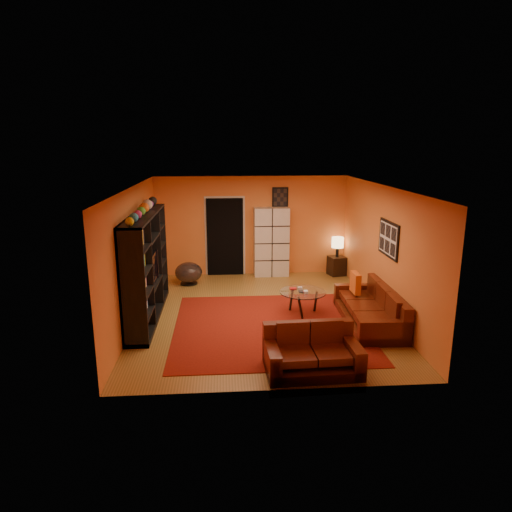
{
  "coord_description": "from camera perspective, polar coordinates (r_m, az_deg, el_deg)",
  "views": [
    {
      "loc": [
        -0.75,
        -8.81,
        3.42
      ],
      "look_at": [
        -0.09,
        0.1,
        1.2
      ],
      "focal_mm": 32.0,
      "sensor_mm": 36.0,
      "label": 1
    }
  ],
  "objects": [
    {
      "name": "storage_cabinet",
      "position": [
        11.95,
        1.93,
        1.77
      ],
      "size": [
        0.91,
        0.41,
        1.81
      ],
      "primitive_type": "cube",
      "rotation": [
        0.0,
        0.0,
        0.01
      ],
      "color": "silver",
      "rests_on": "floor"
    },
    {
      "name": "bowl_chair",
      "position": [
        11.44,
        -8.42,
        -2.07
      ],
      "size": [
        0.67,
        0.67,
        0.55
      ],
      "color": "black",
      "rests_on": "floor"
    },
    {
      "name": "side_table",
      "position": [
        12.31,
        10.05,
        -1.21
      ],
      "size": [
        0.49,
        0.49,
        0.5
      ],
      "primitive_type": "cube",
      "rotation": [
        0.0,
        0.0,
        0.25
      ],
      "color": "black",
      "rests_on": "floor"
    },
    {
      "name": "rug",
      "position": [
        8.84,
        1.65,
        -8.79
      ],
      "size": [
        3.6,
        3.6,
        0.01
      ],
      "primitive_type": "cube",
      "color": "#63120B",
      "rests_on": "floor"
    },
    {
      "name": "wall_right",
      "position": [
        9.63,
        15.63,
        0.69
      ],
      "size": [
        0.0,
        6.0,
        6.0
      ],
      "primitive_type": "plane",
      "rotation": [
        1.57,
        0.0,
        -1.57
      ],
      "color": "orange",
      "rests_on": "floor"
    },
    {
      "name": "wall_art_right",
      "position": [
        9.28,
        16.25,
        2.06
      ],
      "size": [
        0.03,
        1.0,
        0.7
      ],
      "primitive_type": "cube",
      "color": "black",
      "rests_on": "wall_right"
    },
    {
      "name": "wall_left",
      "position": [
        9.23,
        -15.02,
        0.17
      ],
      "size": [
        0.0,
        6.0,
        6.0
      ],
      "primitive_type": "plane",
      "rotation": [
        1.57,
        0.0,
        1.57
      ],
      "color": "orange",
      "rests_on": "floor"
    },
    {
      "name": "ceiling",
      "position": [
        8.88,
        0.66,
        8.63
      ],
      "size": [
        6.0,
        6.0,
        0.0
      ],
      "primitive_type": "plane",
      "rotation": [
        3.14,
        0.0,
        0.0
      ],
      "color": "white",
      "rests_on": "wall_back"
    },
    {
      "name": "loveseat",
      "position": [
        7.24,
        6.92,
        -11.83
      ],
      "size": [
        1.47,
        0.92,
        0.85
      ],
      "rotation": [
        0.0,
        0.0,
        1.61
      ],
      "color": "#441309",
      "rests_on": "rug"
    },
    {
      "name": "doorway",
      "position": [
        12.01,
        -3.89,
        2.38
      ],
      "size": [
        0.95,
        0.1,
        2.04
      ],
      "primitive_type": "cube",
      "color": "black",
      "rests_on": "floor"
    },
    {
      "name": "wall_art_back",
      "position": [
        11.96,
        3.04,
        7.34
      ],
      "size": [
        0.42,
        0.03,
        0.52
      ],
      "primitive_type": "cube",
      "color": "black",
      "rests_on": "wall_back"
    },
    {
      "name": "wall_front",
      "position": [
        6.23,
        2.97,
        -5.99
      ],
      "size": [
        6.0,
        0.0,
        6.0
      ],
      "primitive_type": "plane",
      "rotation": [
        -1.57,
        0.0,
        0.0
      ],
      "color": "orange",
      "rests_on": "floor"
    },
    {
      "name": "throw_pillow",
      "position": [
        9.61,
        12.33,
        -3.29
      ],
      "size": [
        0.12,
        0.42,
        0.42
      ],
      "primitive_type": "cube",
      "color": "#DC5918",
      "rests_on": "sofa"
    },
    {
      "name": "sofa",
      "position": [
        9.21,
        14.43,
        -6.44
      ],
      "size": [
        1.01,
        2.28,
        0.85
      ],
      "rotation": [
        0.0,
        0.0,
        -0.04
      ],
      "color": "#441309",
      "rests_on": "rug"
    },
    {
      "name": "tv",
      "position": [
        9.17,
        -13.32,
        -1.68
      ],
      "size": [
        1.01,
        0.13,
        0.58
      ],
      "primitive_type": "imported",
      "rotation": [
        0.0,
        0.0,
        1.57
      ],
      "color": "black",
      "rests_on": "entertainment_unit"
    },
    {
      "name": "entertainment_unit",
      "position": [
        9.25,
        -13.56,
        -1.31
      ],
      "size": [
        0.45,
        3.0,
        2.1
      ],
      "primitive_type": "cube",
      "color": "black",
      "rests_on": "floor"
    },
    {
      "name": "coffee_table",
      "position": [
        9.37,
        5.86,
        -4.73
      ],
      "size": [
        0.95,
        0.95,
        0.47
      ],
      "rotation": [
        0.0,
        0.0,
        0.21
      ],
      "color": "silver",
      "rests_on": "floor"
    },
    {
      "name": "wall_back",
      "position": [
        12.02,
        -0.57,
        3.78
      ],
      "size": [
        6.0,
        0.0,
        6.0
      ],
      "primitive_type": "plane",
      "rotation": [
        1.57,
        0.0,
        0.0
      ],
      "color": "orange",
      "rests_on": "floor"
    },
    {
      "name": "floor",
      "position": [
        9.48,
        0.61,
        -7.21
      ],
      "size": [
        6.0,
        6.0,
        0.0
      ],
      "primitive_type": "plane",
      "color": "brown",
      "rests_on": "ground"
    },
    {
      "name": "table_lamp",
      "position": [
        12.16,
        10.17,
        1.62
      ],
      "size": [
        0.31,
        0.31,
        0.52
      ],
      "color": "black",
      "rests_on": "side_table"
    }
  ]
}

